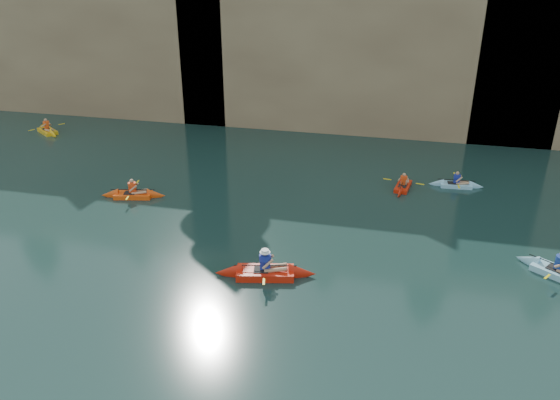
% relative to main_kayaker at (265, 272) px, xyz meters
% --- Properties ---
extents(ground, '(160.00, 160.00, 0.00)m').
position_rel_main_kayaker_xyz_m(ground, '(-0.50, -3.67, -0.19)').
color(ground, black).
rests_on(ground, ground).
extents(cliff, '(70.00, 16.00, 12.00)m').
position_rel_main_kayaker_xyz_m(cliff, '(-0.50, 26.33, 5.81)').
color(cliff, tan).
rests_on(cliff, ground).
extents(cliff_slab_west, '(26.00, 2.40, 10.56)m').
position_rel_main_kayaker_xyz_m(cliff_slab_west, '(-20.50, 18.93, 5.09)').
color(cliff_slab_west, '#967E5B').
rests_on(cliff_slab_west, ground).
extents(cliff_slab_center, '(24.00, 2.40, 11.40)m').
position_rel_main_kayaker_xyz_m(cliff_slab_center, '(1.50, 18.93, 5.51)').
color(cliff_slab_center, '#967E5B').
rests_on(cliff_slab_center, ground).
extents(sea_cave_west, '(4.50, 1.00, 4.00)m').
position_rel_main_kayaker_xyz_m(sea_cave_west, '(-18.50, 18.28, 1.81)').
color(sea_cave_west, black).
rests_on(sea_cave_west, ground).
extents(sea_cave_center, '(3.50, 1.00, 3.20)m').
position_rel_main_kayaker_xyz_m(sea_cave_center, '(-4.50, 18.28, 1.41)').
color(sea_cave_center, black).
rests_on(sea_cave_center, ground).
extents(sea_cave_east, '(5.00, 1.00, 4.50)m').
position_rel_main_kayaker_xyz_m(sea_cave_east, '(9.50, 18.28, 2.06)').
color(sea_cave_east, black).
rests_on(sea_cave_east, ground).
extents(main_kayaker, '(3.92, 2.53, 1.43)m').
position_rel_main_kayaker_xyz_m(main_kayaker, '(0.00, 0.00, 0.00)').
color(main_kayaker, red).
rests_on(main_kayaker, ground).
extents(kayaker_orange, '(3.27, 2.36, 1.21)m').
position_rel_main_kayaker_xyz_m(kayaker_orange, '(-8.20, 5.46, -0.04)').
color(kayaker_orange, '#F54D0F').
rests_on(kayaker_orange, ground).
extents(kayaker_ltblue_near, '(3.18, 2.55, 1.32)m').
position_rel_main_kayaker_xyz_m(kayaker_ltblue_near, '(10.76, 2.56, -0.03)').
color(kayaker_ltblue_near, '#88C9E3').
rests_on(kayaker_ltblue_near, ground).
extents(kayaker_red_far, '(2.08, 2.91, 1.04)m').
position_rel_main_kayaker_xyz_m(kayaker_red_far, '(4.81, 9.67, -0.06)').
color(kayaker_red_far, red).
rests_on(kayaker_red_far, ground).
extents(kayaker_yellow, '(2.89, 2.34, 1.23)m').
position_rel_main_kayaker_xyz_m(kayaker_yellow, '(-18.63, 13.66, -0.04)').
color(kayaker_yellow, yellow).
rests_on(kayaker_yellow, ground).
extents(kayaker_ltblue_mid, '(2.82, 2.12, 1.06)m').
position_rel_main_kayaker_xyz_m(kayaker_ltblue_mid, '(7.48, 10.48, -0.06)').
color(kayaker_ltblue_mid, '#8ECBED').
rests_on(kayaker_ltblue_mid, ground).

